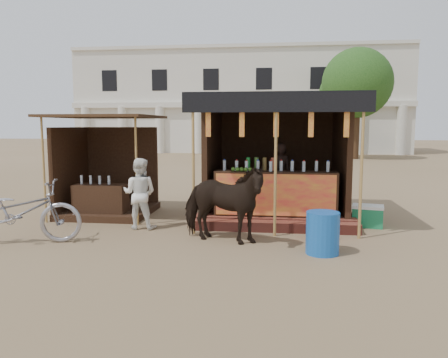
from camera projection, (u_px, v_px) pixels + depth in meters
name	position (u px, v px, depth m)	size (l,w,h in m)	color
ground	(212.00, 258.00, 7.10)	(120.00, 120.00, 0.00)	#846B4C
main_stall	(276.00, 174.00, 10.17)	(3.60, 3.61, 2.78)	brown
secondary_stall	(102.00, 179.00, 10.56)	(2.40, 2.40, 2.38)	#372314
cow	(222.00, 204.00, 7.95)	(0.79, 1.72, 1.46)	black
motorbike	(19.00, 212.00, 7.92)	(0.76, 2.19, 1.15)	#9D9BA4
bystander	(140.00, 193.00, 9.06)	(0.72, 0.56, 1.47)	white
blue_barrel	(323.00, 233.00, 7.30)	(0.55, 0.55, 0.71)	#1756AE
red_crate	(321.00, 231.00, 8.29)	(0.36, 0.36, 0.28)	#A31B20
cooler	(368.00, 216.00, 9.28)	(0.72, 0.56, 0.46)	#1B7D4B
background_building	(241.00, 103.00, 36.36)	(26.00, 7.45, 8.18)	silver
tree	(354.00, 86.00, 27.66)	(4.50, 4.40, 7.00)	#382314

